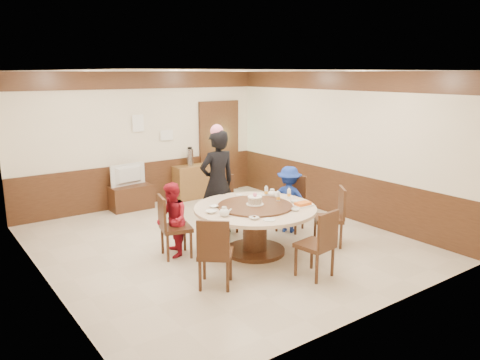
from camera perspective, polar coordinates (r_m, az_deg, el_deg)
room at (r=7.60m, az=-2.34°, el=0.05°), size 6.00×6.04×2.84m
banquet_table at (r=7.31m, az=1.84°, el=-4.91°), size 1.90×1.90×0.78m
chair_0 at (r=8.47m, az=6.17°, el=-4.06°), size 0.60×0.59×0.97m
chair_1 at (r=8.43m, az=-1.89°, el=-4.09°), size 0.57×0.58×0.97m
chair_2 at (r=7.30m, az=-7.94°, el=-6.94°), size 0.54×0.53×0.97m
chair_3 at (r=6.27m, az=-3.03°, el=-10.27°), size 0.62×0.62×0.97m
chair_4 at (r=6.63m, az=9.22°, el=-9.09°), size 0.50×0.51×0.97m
chair_5 at (r=7.83m, az=10.84°, el=-5.67°), size 0.62×0.62×0.97m
person_standing at (r=8.08m, az=-2.77°, el=-0.33°), size 0.68×0.45×1.84m
person_red at (r=7.25m, az=-8.30°, el=-4.84°), size 0.58×0.66×1.15m
person_blue at (r=8.31m, az=5.99°, el=-2.34°), size 0.81×0.87×1.18m
birthday_cake at (r=7.24m, az=1.83°, el=-2.50°), size 0.27×0.27×0.19m
teapot_left at (r=6.75m, az=-1.93°, el=-3.97°), size 0.17×0.15×0.13m
teapot_right at (r=7.77m, az=3.94°, el=-1.72°), size 0.17×0.15×0.13m
bowl_0 at (r=7.20m, az=-3.22°, el=-3.25°), size 0.13×0.13×0.03m
bowl_1 at (r=7.07m, az=6.77°, el=-3.61°), size 0.12×0.12×0.04m
bowl_2 at (r=6.64m, az=1.72°, el=-4.65°), size 0.14×0.14×0.03m
bowl_3 at (r=7.51m, az=6.68°, el=-2.60°), size 0.14×0.14×0.04m
bowl_4 at (r=6.93m, az=-3.52°, el=-3.88°), size 0.17×0.17×0.04m
bowl_5 at (r=7.80m, az=-0.11°, el=-1.93°), size 0.13×0.13×0.04m
saucer_near at (r=6.61m, az=3.58°, el=-4.85°), size 0.18×0.18×0.01m
saucer_far at (r=7.89m, az=2.23°, el=-1.88°), size 0.18×0.18×0.01m
shrimp_platter at (r=7.33m, az=7.68°, el=-2.96°), size 0.30×0.20×0.06m
bottle_0 at (r=7.48m, az=4.70°, el=-2.15°), size 0.06×0.06×0.16m
bottle_1 at (r=7.71m, az=5.99°, el=-1.71°), size 0.06×0.06×0.16m
bottle_2 at (r=7.83m, az=3.21°, el=-1.43°), size 0.06×0.06×0.16m
tv_stand at (r=9.96m, az=-13.14°, el=-2.08°), size 0.85×0.45×0.50m
television at (r=9.85m, az=-13.28°, el=0.59°), size 0.79×0.21×0.45m
side_cabinet at (r=10.58m, az=-5.93°, el=-0.23°), size 0.80×0.40×0.75m
thermos at (r=10.45m, az=-6.12°, el=2.77°), size 0.15×0.15×0.38m
notice_left at (r=10.00m, az=-12.31°, el=6.78°), size 0.25×0.00×0.35m
notice_right at (r=10.31m, az=-8.91°, el=5.42°), size 0.30×0.00×0.22m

